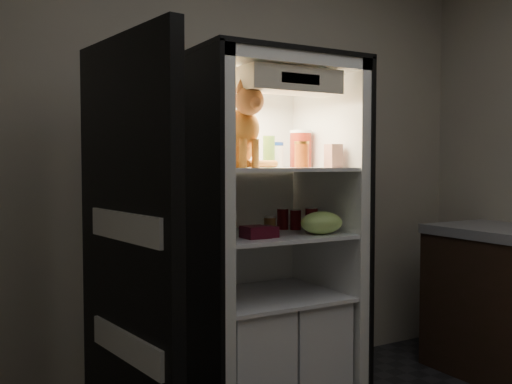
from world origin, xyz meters
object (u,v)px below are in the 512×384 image
Objects in this scene: tabby_cat at (237,136)px; pepper_jar at (301,149)px; soda_can_c at (311,219)px; berry_box_left at (255,232)px; soda_can_b at (296,220)px; mayo_tub at (274,155)px; refrigerator at (263,259)px; salsa_jar at (302,154)px; grape_bag at (322,223)px; soda_can_a at (283,219)px; condiment_jar at (270,224)px; cream_carton at (333,156)px; berry_box_right at (264,232)px; parmesan_shaker at (269,152)px.

pepper_jar is at bearing 19.31° from tabby_cat.
berry_box_left is (-0.42, -0.11, -0.03)m from soda_can_c.
tabby_cat reaches higher than soda_can_b.
refrigerator is at bearing -155.60° from mayo_tub.
pepper_jar is 1.86× the size of soda_can_b.
soda_can_b is (0.43, 0.13, -0.45)m from tabby_cat.
salsa_jar is 0.58× the size of grape_bag.
soda_can_a is at bearing 102.32° from grape_bag.
soda_can_c reaches higher than condiment_jar.
tabby_cat reaches higher than condiment_jar.
tabby_cat is 3.61× the size of soda_can_a.
mayo_tub is 0.34m from cream_carton.
soda_can_a is at bearing 42.85° from berry_box_right.
berry_box_right is (-0.11, -0.20, 0.18)m from refrigerator.
soda_can_a is at bearing 23.70° from tabby_cat.
soda_can_a is at bearing 32.96° from condiment_jar.
pepper_jar is at bearing 12.36° from refrigerator.
parmesan_shaker is at bearing -137.46° from mayo_tub.
pepper_jar is at bearing 92.81° from cream_carton.
soda_can_b is at bearing 14.87° from tabby_cat.
berry_box_left is at bearing 177.41° from cream_carton.
soda_can_b is at bearing 31.47° from berry_box_right.
soda_can_b is at bearing -24.12° from mayo_tub.
refrigerator is 13.54× the size of mayo_tub.
soda_can_a reaches higher than berry_box_right.
pepper_jar is at bearing 77.63° from soda_can_c.
soda_can_a is at bearing 93.09° from salsa_jar.
refrigerator reaches higher than pepper_jar.
soda_can_c is at bearing 14.41° from berry_box_left.
berry_box_right is at bearing -148.53° from soda_can_b.
grape_bag reaches higher than berry_box_left.
parmesan_shaker is 0.44m from soda_can_c.
berry_box_right is (0.11, -0.07, -0.48)m from tabby_cat.
condiment_jar is 0.28m from grape_bag.
berry_box_left is at bearing -138.25° from condiment_jar.
refrigerator is at bearing 143.18° from salsa_jar.
mayo_tub reaches higher than soda_can_c.
cream_carton is 0.60m from berry_box_left.
soda_can_c is at bearing 2.51° from tabby_cat.
berry_box_left is (-0.47, 0.02, -0.38)m from cream_carton.
condiment_jar is at bearing -147.04° from soda_can_a.
salsa_jar is at bearing 115.57° from grape_bag.
parmesan_shaker is at bearing 43.82° from berry_box_left.
soda_can_a is at bearing 123.02° from soda_can_c.
cream_carton is at bearing -62.24° from soda_can_a.
pepper_jar is 1.64× the size of soda_can_c.
condiment_jar is at bearing -133.09° from mayo_tub.
refrigerator reaches higher than salsa_jar.
parmesan_shaker is at bearing -54.90° from refrigerator.
grape_bag is at bearing -102.81° from pepper_jar.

